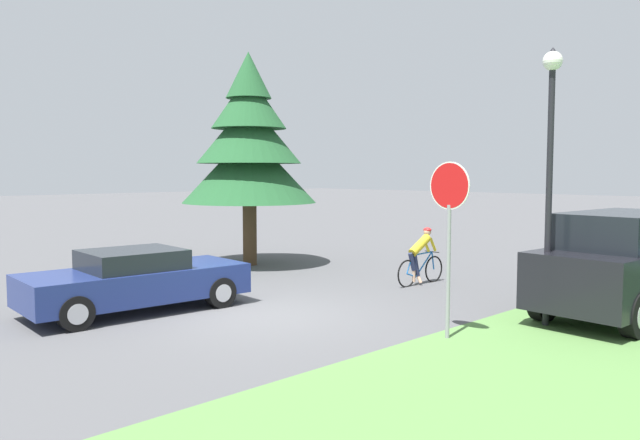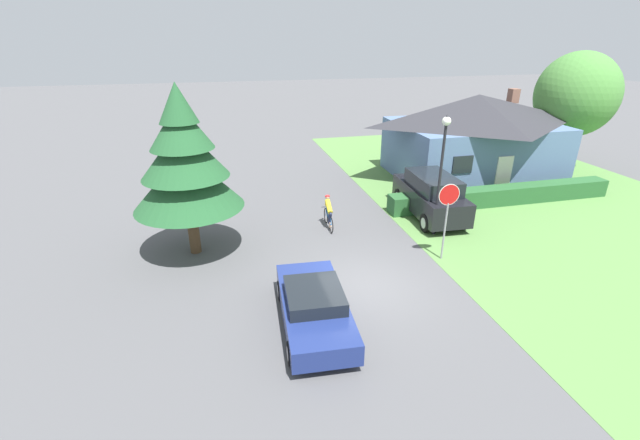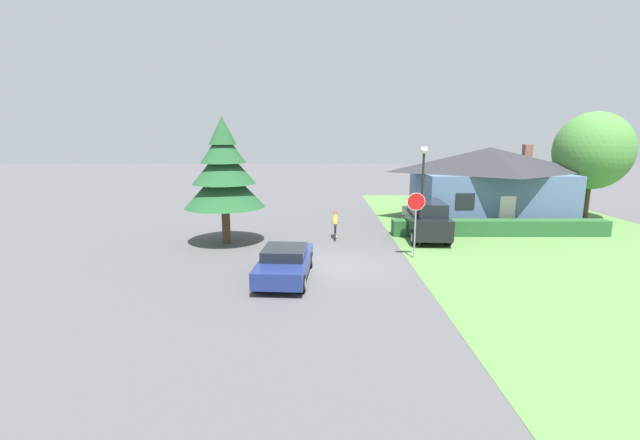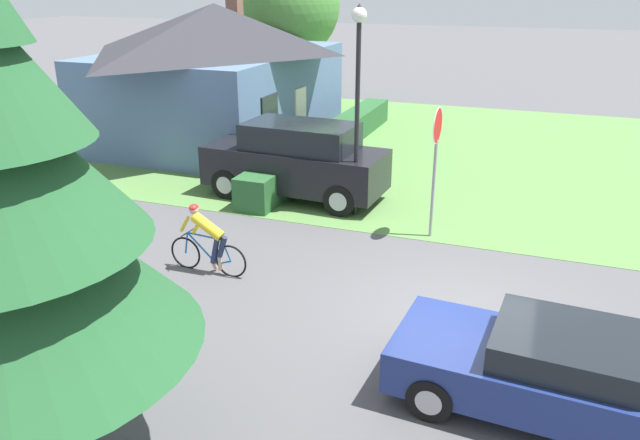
{
  "view_description": "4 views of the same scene",
  "coord_description": "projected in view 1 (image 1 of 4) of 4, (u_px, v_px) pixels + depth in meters",
  "views": [
    {
      "loc": [
        9.47,
        -7.52,
        2.79
      ],
      "look_at": [
        -0.87,
        2.49,
        1.69
      ],
      "focal_mm": 35.0,
      "sensor_mm": 36.0,
      "label": 1
    },
    {
      "loc": [
        -4.26,
        -11.54,
        7.79
      ],
      "look_at": [
        -0.77,
        2.75,
        1.38
      ],
      "focal_mm": 24.0,
      "sensor_mm": 36.0,
      "label": 2
    },
    {
      "loc": [
        -0.66,
        -17.34,
        5.38
      ],
      "look_at": [
        -0.72,
        2.08,
        1.58
      ],
      "focal_mm": 24.0,
      "sensor_mm": 36.0,
      "label": 3
    },
    {
      "loc": [
        -9.66,
        -1.07,
        5.55
      ],
      "look_at": [
        0.82,
        2.86,
        1.17
      ],
      "focal_mm": 35.0,
      "sensor_mm": 36.0,
      "label": 4
    }
  ],
  "objects": [
    {
      "name": "sedan_left_lane",
      "position": [
        135.0,
        281.0,
        12.51
      ],
      "size": [
        2.08,
        4.45,
        1.25
      ],
      "rotation": [
        0.0,
        0.0,
        1.51
      ],
      "color": "navy",
      "rests_on": "ground"
    },
    {
      "name": "street_lamp",
      "position": [
        551.0,
        136.0,
        11.11
      ],
      "size": [
        0.35,
        0.35,
        5.0
      ],
      "color": "black",
      "rests_on": "ground"
    },
    {
      "name": "conifer_tall_near",
      "position": [
        249.0,
        145.0,
        18.6
      ],
      "size": [
        3.99,
        3.99,
        6.36
      ],
      "color": "#4C3823",
      "rests_on": "ground"
    },
    {
      "name": "parked_suv_right",
      "position": [
        627.0,
        264.0,
        12.09
      ],
      "size": [
        2.15,
        4.87,
        2.03
      ],
      "rotation": [
        0.0,
        0.0,
        1.52
      ],
      "color": "black",
      "rests_on": "ground"
    },
    {
      "name": "cyclist",
      "position": [
        421.0,
        257.0,
        15.51
      ],
      "size": [
        0.44,
        1.74,
        1.43
      ],
      "rotation": [
        0.0,
        0.0,
        1.54
      ],
      "color": "black",
      "rests_on": "ground"
    },
    {
      "name": "ground_plane",
      "position": [
        260.0,
        315.0,
        12.21
      ],
      "size": [
        140.0,
        140.0,
        0.0
      ],
      "primitive_type": "plane",
      "color": "#515154"
    },
    {
      "name": "stop_sign",
      "position": [
        449.0,
        212.0,
        10.33
      ],
      "size": [
        0.79,
        0.07,
        2.97
      ],
      "rotation": [
        0.0,
        0.0,
        3.1
      ],
      "color": "gray",
      "rests_on": "ground"
    }
  ]
}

